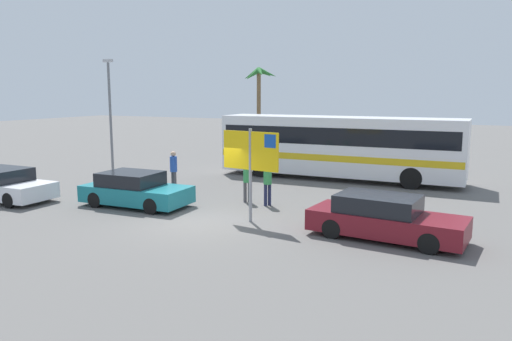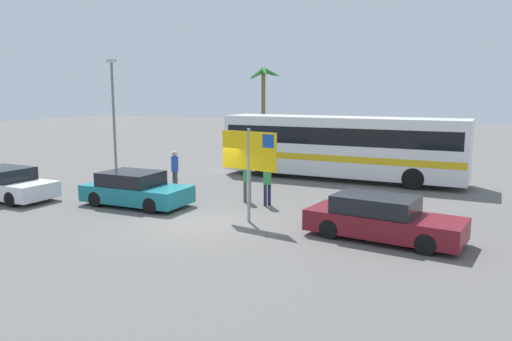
{
  "view_description": "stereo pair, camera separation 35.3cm",
  "coord_description": "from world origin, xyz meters",
  "px_view_note": "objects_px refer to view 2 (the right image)",
  "views": [
    {
      "loc": [
        8.82,
        -13.8,
        4.38
      ],
      "look_at": [
        0.48,
        3.67,
        1.3
      ],
      "focal_mm": 34.42,
      "sensor_mm": 36.0,
      "label": 1
    },
    {
      "loc": [
        9.14,
        -13.64,
        4.38
      ],
      "look_at": [
        0.48,
        3.67,
        1.3
      ],
      "focal_mm": 34.42,
      "sensor_mm": 36.0,
      "label": 2
    }
  ],
  "objects_px": {
    "pedestrian_by_bus": "(267,179)",
    "pedestrian_crossing_lot": "(247,178)",
    "bus_front_coach": "(341,145)",
    "ferry_sign": "(250,155)",
    "car_maroon": "(382,219)",
    "car_white": "(7,184)",
    "car_teal": "(135,189)",
    "pedestrian_near_sign": "(175,167)"
  },
  "relations": [
    {
      "from": "car_teal",
      "to": "pedestrian_crossing_lot",
      "type": "bearing_deg",
      "value": 32.06
    },
    {
      "from": "bus_front_coach",
      "to": "pedestrian_by_bus",
      "type": "height_order",
      "value": "bus_front_coach"
    },
    {
      "from": "bus_front_coach",
      "to": "ferry_sign",
      "type": "relative_size",
      "value": 3.8
    },
    {
      "from": "car_maroon",
      "to": "car_teal",
      "type": "bearing_deg",
      "value": -175.75
    },
    {
      "from": "pedestrian_by_bus",
      "to": "pedestrian_crossing_lot",
      "type": "bearing_deg",
      "value": 24.84
    },
    {
      "from": "car_teal",
      "to": "pedestrian_crossing_lot",
      "type": "distance_m",
      "value": 4.43
    },
    {
      "from": "ferry_sign",
      "to": "car_white",
      "type": "relative_size",
      "value": 0.79
    },
    {
      "from": "ferry_sign",
      "to": "car_maroon",
      "type": "xyz_separation_m",
      "value": [
        4.47,
        -0.03,
        -1.69
      ]
    },
    {
      "from": "ferry_sign",
      "to": "car_teal",
      "type": "xyz_separation_m",
      "value": [
        -5.16,
        0.2,
        -1.69
      ]
    },
    {
      "from": "ferry_sign",
      "to": "pedestrian_crossing_lot",
      "type": "distance_m",
      "value": 3.31
    },
    {
      "from": "car_maroon",
      "to": "car_teal",
      "type": "height_order",
      "value": "same"
    },
    {
      "from": "car_maroon",
      "to": "pedestrian_by_bus",
      "type": "bearing_deg",
      "value": 159.06
    },
    {
      "from": "pedestrian_crossing_lot",
      "to": "pedestrian_by_bus",
      "type": "bearing_deg",
      "value": 60.57
    },
    {
      "from": "pedestrian_crossing_lot",
      "to": "bus_front_coach",
      "type": "bearing_deg",
      "value": 146.95
    },
    {
      "from": "car_maroon",
      "to": "ferry_sign",
      "type": "bearing_deg",
      "value": -174.77
    },
    {
      "from": "ferry_sign",
      "to": "car_teal",
      "type": "height_order",
      "value": "ferry_sign"
    },
    {
      "from": "bus_front_coach",
      "to": "pedestrian_by_bus",
      "type": "xyz_separation_m",
      "value": [
        -0.8,
        -7.01,
        -0.74
      ]
    },
    {
      "from": "pedestrian_near_sign",
      "to": "bus_front_coach",
      "type": "bearing_deg",
      "value": -23.56
    },
    {
      "from": "pedestrian_by_bus",
      "to": "car_maroon",
      "type": "bearing_deg",
      "value": -170.74
    },
    {
      "from": "car_white",
      "to": "pedestrian_by_bus",
      "type": "bearing_deg",
      "value": 20.68
    },
    {
      "from": "car_white",
      "to": "pedestrian_crossing_lot",
      "type": "bearing_deg",
      "value": 23.7
    },
    {
      "from": "pedestrian_near_sign",
      "to": "car_maroon",
      "type": "bearing_deg",
      "value": -88.61
    },
    {
      "from": "pedestrian_by_bus",
      "to": "pedestrian_crossing_lot",
      "type": "xyz_separation_m",
      "value": [
        -0.98,
        0.19,
        -0.04
      ]
    },
    {
      "from": "ferry_sign",
      "to": "car_maroon",
      "type": "bearing_deg",
      "value": 7.91
    },
    {
      "from": "bus_front_coach",
      "to": "car_teal",
      "type": "bearing_deg",
      "value": -120.45
    },
    {
      "from": "ferry_sign",
      "to": "pedestrian_by_bus",
      "type": "xyz_separation_m",
      "value": [
        -0.51,
        2.46,
        -1.28
      ]
    },
    {
      "from": "car_teal",
      "to": "pedestrian_crossing_lot",
      "type": "height_order",
      "value": "pedestrian_crossing_lot"
    },
    {
      "from": "bus_front_coach",
      "to": "ferry_sign",
      "type": "bearing_deg",
      "value": -91.74
    },
    {
      "from": "pedestrian_crossing_lot",
      "to": "pedestrian_near_sign",
      "type": "xyz_separation_m",
      "value": [
        -4.05,
        0.71,
        0.06
      ]
    },
    {
      "from": "bus_front_coach",
      "to": "pedestrian_crossing_lot",
      "type": "height_order",
      "value": "bus_front_coach"
    },
    {
      "from": "car_white",
      "to": "car_maroon",
      "type": "relative_size",
      "value": 0.86
    },
    {
      "from": "ferry_sign",
      "to": "bus_front_coach",
      "type": "bearing_deg",
      "value": 96.57
    },
    {
      "from": "bus_front_coach",
      "to": "ferry_sign",
      "type": "distance_m",
      "value": 9.49
    },
    {
      "from": "pedestrian_by_bus",
      "to": "pedestrian_crossing_lot",
      "type": "height_order",
      "value": "pedestrian_by_bus"
    },
    {
      "from": "car_maroon",
      "to": "bus_front_coach",
      "type": "bearing_deg",
      "value": 119.37
    },
    {
      "from": "ferry_sign",
      "to": "pedestrian_crossing_lot",
      "type": "height_order",
      "value": "ferry_sign"
    },
    {
      "from": "car_maroon",
      "to": "pedestrian_crossing_lot",
      "type": "height_order",
      "value": "pedestrian_crossing_lot"
    },
    {
      "from": "car_maroon",
      "to": "pedestrian_crossing_lot",
      "type": "relative_size",
      "value": 2.79
    },
    {
      "from": "ferry_sign",
      "to": "car_maroon",
      "type": "distance_m",
      "value": 4.78
    },
    {
      "from": "car_maroon",
      "to": "car_white",
      "type": "bearing_deg",
      "value": -169.41
    },
    {
      "from": "car_white",
      "to": "car_teal",
      "type": "bearing_deg",
      "value": 15.88
    },
    {
      "from": "car_teal",
      "to": "pedestrian_crossing_lot",
      "type": "relative_size",
      "value": 2.51
    }
  ]
}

